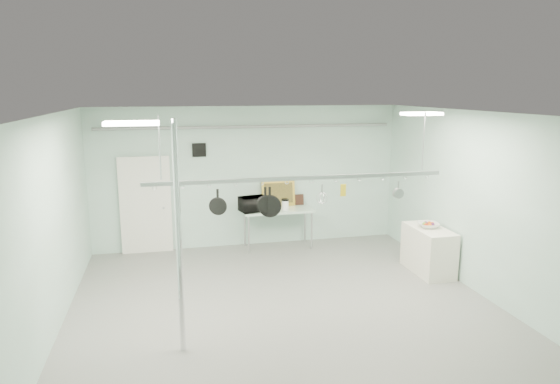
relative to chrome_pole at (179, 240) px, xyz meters
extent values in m
plane|color=gray|center=(1.70, 0.60, -1.60)|extent=(8.00, 8.00, 0.00)
cube|color=silver|center=(1.70, 0.60, 1.59)|extent=(7.00, 8.00, 0.02)
cube|color=silver|center=(1.70, 4.59, 0.00)|extent=(7.00, 0.02, 3.20)
cube|color=silver|center=(5.19, 0.60, 0.00)|extent=(0.02, 8.00, 3.20)
cube|color=silver|center=(-0.60, 4.54, -0.55)|extent=(1.10, 0.10, 2.20)
cube|color=black|center=(0.60, 4.57, 0.65)|extent=(0.30, 0.04, 0.30)
cylinder|color=gray|center=(1.70, 4.50, 1.15)|extent=(6.60, 0.07, 0.07)
cylinder|color=silver|center=(0.00, 0.00, 0.00)|extent=(0.08, 0.08, 3.20)
cube|color=#A3BFAC|center=(2.30, 4.20, -0.72)|extent=(1.60, 0.70, 0.05)
cylinder|color=#B7B7BC|center=(1.58, 3.92, -1.17)|extent=(0.04, 0.04, 0.86)
cylinder|color=#B7B7BC|center=(1.58, 4.48, -1.17)|extent=(0.04, 0.04, 0.86)
cylinder|color=#B7B7BC|center=(3.02, 3.92, -1.17)|extent=(0.04, 0.04, 0.86)
cylinder|color=#B7B7BC|center=(3.02, 4.48, -1.17)|extent=(0.04, 0.04, 0.86)
cube|color=silver|center=(4.85, 2.00, -1.15)|extent=(0.60, 1.20, 0.90)
cube|color=#B7B7BC|center=(1.90, 0.90, 0.60)|extent=(4.80, 0.06, 0.06)
cylinder|color=#B7B7BC|center=(-0.20, 0.90, 1.10)|extent=(0.02, 0.02, 0.94)
cylinder|color=#B7B7BC|center=(4.00, 0.90, 1.10)|extent=(0.02, 0.02, 0.94)
cube|color=white|center=(-0.50, -0.20, 1.56)|extent=(0.65, 0.30, 0.05)
cube|color=white|center=(4.10, 1.20, 1.56)|extent=(0.65, 0.30, 0.05)
imported|color=black|center=(1.73, 4.12, -0.53)|extent=(0.68, 0.54, 0.33)
cylinder|color=white|center=(2.44, 4.10, -0.59)|extent=(0.15, 0.15, 0.21)
cube|color=gold|center=(2.38, 4.50, -0.41)|extent=(0.78, 0.15, 0.58)
cube|color=black|center=(2.83, 4.50, -0.57)|extent=(0.30, 0.10, 0.25)
imported|color=silver|center=(4.84, 2.04, -0.65)|extent=(0.45, 0.45, 0.10)
camera|label=1|loc=(-0.11, -6.50, 1.96)|focal=32.00mm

